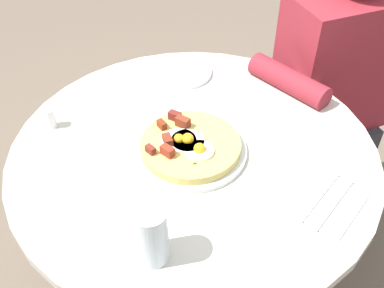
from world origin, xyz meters
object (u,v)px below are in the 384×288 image
Objects in this scene: person_seated at (327,108)px; pizza_plate at (190,150)px; dining_table at (193,192)px; bread_plate at (183,73)px; breakfast_pizza at (189,145)px; salt_shaker at (50,118)px; fork at (334,204)px; water_glass at (151,235)px; knife at (319,196)px.

pizza_plate is (-0.63, -0.25, 0.22)m from person_seated.
person_seated is (0.61, 0.24, -0.04)m from dining_table.
dining_table is at bearing -106.25° from bread_plate.
salt_shaker is (-0.31, 0.23, 0.00)m from breakfast_pizza.
pizza_plate is at bearing -27.54° from breakfast_pizza.
breakfast_pizza reaches higher than pizza_plate.
salt_shaker is at bearing 107.21° from fork.
person_seated is 0.72m from breakfast_pizza.
pizza_plate is 0.37m from fork.
pizza_plate reaches higher than dining_table.
fork is (0.22, -0.29, 0.18)m from dining_table.
bread_plate is (0.11, 0.34, -0.02)m from breakfast_pizza.
water_glass reaches higher than bread_plate.
water_glass reaches higher than breakfast_pizza.
water_glass is (-0.42, 0.02, 0.06)m from fork.
breakfast_pizza is 0.32m from water_glass.
pizza_plate is at bearing -36.77° from salt_shaker.
dining_table is at bearing -33.99° from salt_shaker.
fork reaches higher than dining_table.
breakfast_pizza reaches higher than fork.
bread_plate is at bearing 64.05° from water_glass.
salt_shaker reaches higher than fork.
knife is 0.72m from salt_shaker.
breakfast_pizza is (-0.63, -0.25, 0.24)m from person_seated.
water_glass is 2.42× the size of salt_shaker.
knife is (0.22, -0.25, 0.00)m from pizza_plate.
dining_table is 0.41m from water_glass.
person_seated is 8.20× the size of water_glass.
fork is at bearing -43.22° from salt_shaker.
fork is at bearing -49.87° from breakfast_pizza.
salt_shaker is (-0.32, 0.22, 0.20)m from dining_table.
person_seated reaches higher than bread_plate.
fork is at bearing -78.49° from bread_plate.
water_glass is (-0.29, -0.60, 0.06)m from bread_plate.
breakfast_pizza is 1.40× the size of knife.
knife is at bearing -42.37° from salt_shaker.
salt_shaker is at bearing 108.06° from knife.
water_glass is at bearing -125.83° from dining_table.
bread_plate is (0.10, 0.33, 0.18)m from dining_table.
salt_shaker is (-0.42, -0.11, 0.02)m from bread_plate.
person_seated is at bearing 24.02° from fork.
pizza_plate is 1.13× the size of breakfast_pizza.
breakfast_pizza is 4.40× the size of salt_shaker.
water_glass reaches higher than dining_table.
fork is at bearing -3.23° from water_glass.
pizza_plate is 0.36m from bread_plate.
bread_plate is at bearing 170.14° from person_seated.
pizza_plate is at bearing 54.73° from water_glass.
bread_plate reaches higher than fork.
person_seated reaches higher than salt_shaker.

